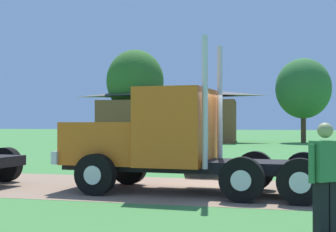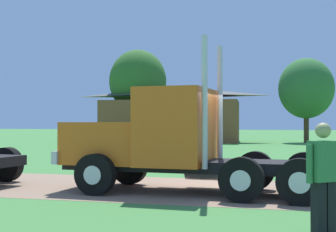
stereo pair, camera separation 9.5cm
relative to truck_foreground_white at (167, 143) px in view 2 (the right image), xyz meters
The scene contains 7 objects.
ground_plane 1.46m from the truck_foreground_white, 45.45° to the left, with size 200.00×200.00×0.00m, color #417F3B.
dirt_track 1.46m from the truck_foreground_white, 45.45° to the left, with size 120.00×5.03×0.01m, color #8E715A.
truck_foreground_white is the anchor object (origin of this frame).
visitor_by_barrel 5.61m from the truck_foreground_white, 50.08° to the right, with size 0.51×0.46×1.78m.
shed_building 31.53m from the truck_foreground_white, 104.03° to the left, with size 12.97×7.29×4.95m.
tree_left 32.89m from the truck_foreground_white, 109.46° to the left, with size 5.26×5.26×8.42m.
tree_mid 32.32m from the truck_foreground_white, 82.73° to the left, with size 4.75×4.75×7.31m.
Camera 2 is at (2.65, -12.73, 1.79)m, focal length 52.56 mm.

